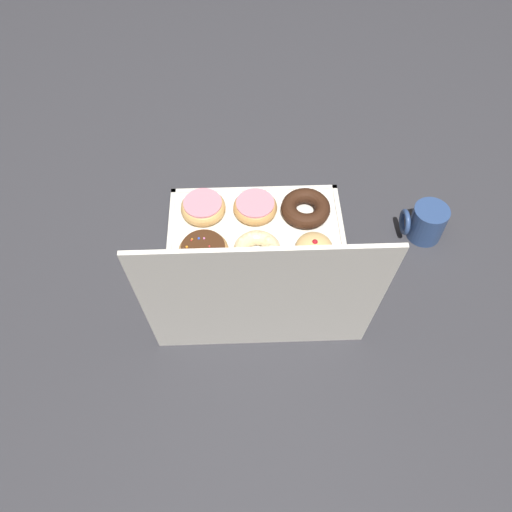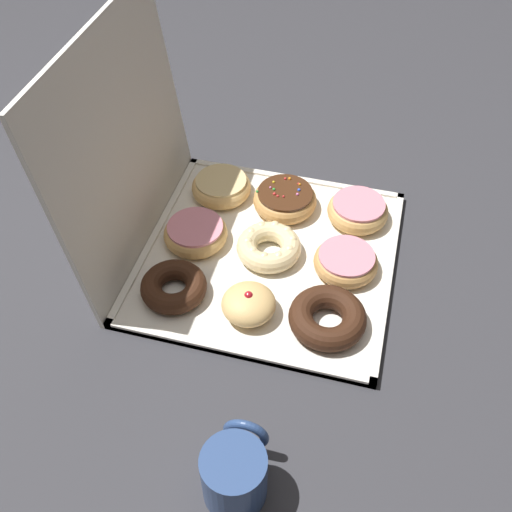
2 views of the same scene
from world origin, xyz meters
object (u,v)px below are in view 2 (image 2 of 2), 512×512
Objects in this scene: chocolate_cake_ring_donut_0 at (327,318)px; pink_frosted_donut_7 at (195,234)px; cruller_donut_4 at (270,245)px; chocolate_cake_ring_donut_6 at (174,287)px; donut_box at (269,256)px; jelly_filled_donut_3 at (251,304)px; glazed_ring_donut_8 at (221,187)px; sprinkle_donut_5 at (283,199)px; pink_frosted_donut_1 at (346,261)px; pink_frosted_donut_2 at (358,210)px; coffee_mug at (235,473)px.

chocolate_cake_ring_donut_0 is 0.29m from pink_frosted_donut_7.
chocolate_cake_ring_donut_0 is 0.18m from cruller_donut_4.
chocolate_cake_ring_donut_0 is at bearing -89.83° from chocolate_cake_ring_donut_6.
donut_box is 0.02m from cruller_donut_4.
pink_frosted_donut_7 reaches higher than donut_box.
donut_box is at bearing -45.75° from chocolate_cake_ring_donut_6.
donut_box is 0.14m from jelly_filled_donut_3.
glazed_ring_donut_8 is (0.26, 0.25, -0.00)m from chocolate_cake_ring_donut_0.
pink_frosted_donut_1 is at bearing -132.09° from sprinkle_donut_5.
pink_frosted_donut_2 is 0.30m from jelly_filled_donut_3.
coffee_mug reaches higher than chocolate_cake_ring_donut_6.
chocolate_cake_ring_donut_0 is at bearing -136.09° from cruller_donut_4.
pink_frosted_donut_1 is 0.13m from pink_frosted_donut_2.
chocolate_cake_ring_donut_0 is 1.09× the size of cruller_donut_4.
pink_frosted_donut_2 is 0.99× the size of cruller_donut_4.
jelly_filled_donut_3 is 0.14m from cruller_donut_4.
chocolate_cake_ring_donut_0 is 1.09× the size of pink_frosted_donut_2.
glazed_ring_donut_8 is at bearing 18.76° from coffee_mug.
chocolate_cake_ring_donut_0 is 1.08× the size of pink_frosted_donut_7.
glazed_ring_donut_8 is at bearing 44.44° from chocolate_cake_ring_donut_0.
cruller_donut_4 is at bearing -135.03° from glazed_ring_donut_8.
chocolate_cake_ring_donut_0 is 1.19× the size of coffee_mug.
donut_box is 0.14m from pink_frosted_donut_7.
sprinkle_donut_5 reaches higher than glazed_ring_donut_8.
chocolate_cake_ring_donut_6 reaches higher than donut_box.
sprinkle_donut_5 is 0.54m from coffee_mug.
chocolate_cake_ring_donut_0 is 1.03× the size of sprinkle_donut_5.
pink_frosted_donut_2 reaches higher than pink_frosted_donut_1.
chocolate_cake_ring_donut_6 is at bearing 33.51° from coffee_mug.
donut_box is 3.91× the size of pink_frosted_donut_1.
glazed_ring_donut_8 is (0.01, 0.12, -0.00)m from sprinkle_donut_5.
pink_frosted_donut_7 is at bearing 2.12° from chocolate_cake_ring_donut_6.
donut_box is 3.62× the size of sprinkle_donut_5.
chocolate_cake_ring_donut_0 is (-0.13, -0.13, 0.02)m from donut_box.
cruller_donut_4 is 0.18m from glazed_ring_donut_8.
donut_box is at bearing 133.55° from pink_frosted_donut_2.
chocolate_cake_ring_donut_6 is at bearing 179.31° from glazed_ring_donut_8.
sprinkle_donut_5 is (0.13, 0.00, 0.03)m from donut_box.
donut_box is 3.78× the size of pink_frosted_donut_7.
glazed_ring_donut_8 is 1.10× the size of coffee_mug.
donut_box is 4.95× the size of jelly_filled_donut_3.
chocolate_cake_ring_donut_6 and pink_frosted_donut_7 have the same top height.
pink_frosted_donut_1 is at bearing -89.52° from pink_frosted_donut_7.
pink_frosted_donut_7 is at bearing 176.70° from glazed_ring_donut_8.
sprinkle_donut_5 is at bearing -45.73° from pink_frosted_donut_7.
coffee_mug is (-0.41, 0.08, 0.02)m from pink_frosted_donut_1.
sprinkle_donut_5 reaches higher than pink_frosted_donut_2.
coffee_mug is at bearing -172.08° from donut_box.
glazed_ring_donut_8 is (0.26, -0.00, 0.00)m from chocolate_cake_ring_donut_6.
chocolate_cake_ring_donut_0 is at bearing -86.15° from jelly_filled_donut_3.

